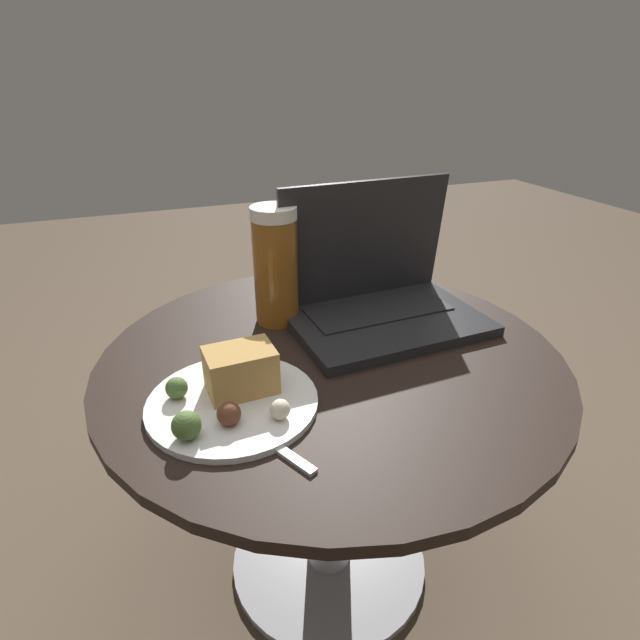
# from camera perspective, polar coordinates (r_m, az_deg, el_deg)

# --- Properties ---
(ground_plane) EXTENTS (6.00, 6.00, 0.00)m
(ground_plane) POSITION_cam_1_polar(r_m,az_deg,el_deg) (1.12, 0.99, -25.79)
(ground_plane) COLOR brown
(table) EXTENTS (0.72, 0.72, 0.49)m
(table) POSITION_cam_1_polar(r_m,az_deg,el_deg) (0.86, 1.19, -11.18)
(table) COLOR #9E9EA3
(table) RESTS_ON ground_plane
(laptop) EXTENTS (0.33, 0.23, 0.23)m
(laptop) POSITION_cam_1_polar(r_m,az_deg,el_deg) (0.88, 6.73, 3.00)
(laptop) COLOR #232326
(laptop) RESTS_ON table
(beer_glass) EXTENTS (0.08, 0.08, 0.20)m
(beer_glass) POSITION_cam_1_polar(r_m,az_deg,el_deg) (0.85, -5.09, 6.15)
(beer_glass) COLOR brown
(beer_glass) RESTS_ON table
(snack_plate) EXTENTS (0.23, 0.23, 0.07)m
(snack_plate) POSITION_cam_1_polar(r_m,az_deg,el_deg) (0.68, -9.90, -7.97)
(snack_plate) COLOR white
(snack_plate) RESTS_ON table
(fork) EXTENTS (0.10, 0.18, 0.01)m
(fork) POSITION_cam_1_polar(r_m,az_deg,el_deg) (0.64, -7.96, -12.24)
(fork) COLOR silver
(fork) RESTS_ON table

